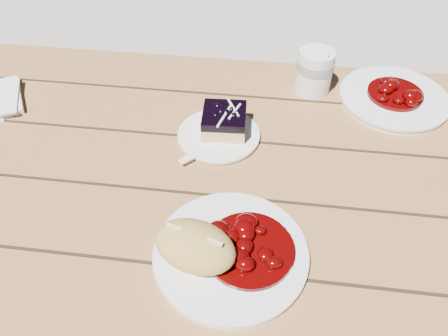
# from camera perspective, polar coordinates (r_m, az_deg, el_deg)

# --- Properties ---
(ground) EXTENTS (60.00, 60.00, 0.00)m
(ground) POSITION_cam_1_polar(r_m,az_deg,el_deg) (1.52, -4.79, -19.50)
(ground) COLOR #AAA49A
(ground) RESTS_ON ground
(picnic_table) EXTENTS (2.00, 1.55, 0.75)m
(picnic_table) POSITION_cam_1_polar(r_m,az_deg,el_deg) (1.02, -6.78, -5.51)
(picnic_table) COLOR brown
(picnic_table) RESTS_ON ground
(main_plate) EXTENTS (0.25, 0.25, 0.02)m
(main_plate) POSITION_cam_1_polar(r_m,az_deg,el_deg) (0.74, 0.88, -11.22)
(main_plate) COLOR white
(main_plate) RESTS_ON picnic_table
(goulash_stew) EXTENTS (0.15, 0.15, 0.04)m
(goulash_stew) POSITION_cam_1_polar(r_m,az_deg,el_deg) (0.72, 3.36, -9.87)
(goulash_stew) COLOR #4C0202
(goulash_stew) RESTS_ON main_plate
(bread_roll) EXTENTS (0.16, 0.13, 0.07)m
(bread_roll) POSITION_cam_1_polar(r_m,az_deg,el_deg) (0.70, -3.81, -10.16)
(bread_roll) COLOR tan
(bread_roll) RESTS_ON main_plate
(dessert_plate) EXTENTS (0.17, 0.17, 0.01)m
(dessert_plate) POSITION_cam_1_polar(r_m,az_deg,el_deg) (0.94, -0.68, 4.25)
(dessert_plate) COLOR white
(dessert_plate) RESTS_ON picnic_table
(blueberry_cake) EXTENTS (0.10, 0.10, 0.05)m
(blueberry_cake) POSITION_cam_1_polar(r_m,az_deg,el_deg) (0.93, 0.03, 6.19)
(blueberry_cake) COLOR #DABE77
(blueberry_cake) RESTS_ON dessert_plate
(fork_dessert) EXTENTS (0.13, 0.13, 0.00)m
(fork_dessert) POSITION_cam_1_polar(r_m,az_deg,el_deg) (0.90, -2.42, 2.41)
(fork_dessert) COLOR white
(fork_dessert) RESTS_ON dessert_plate
(coffee_cup) EXTENTS (0.08, 0.08, 0.10)m
(coffee_cup) POSITION_cam_1_polar(r_m,az_deg,el_deg) (1.08, 11.74, 12.24)
(coffee_cup) COLOR white
(coffee_cup) RESTS_ON picnic_table
(second_plate) EXTENTS (0.25, 0.25, 0.02)m
(second_plate) POSITION_cam_1_polar(r_m,az_deg,el_deg) (1.12, 21.26, 8.46)
(second_plate) COLOR white
(second_plate) RESTS_ON picnic_table
(second_stew) EXTENTS (0.13, 0.13, 0.04)m
(second_stew) POSITION_cam_1_polar(r_m,az_deg,el_deg) (1.10, 21.66, 9.65)
(second_stew) COLOR #4C0202
(second_stew) RESTS_ON second_plate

